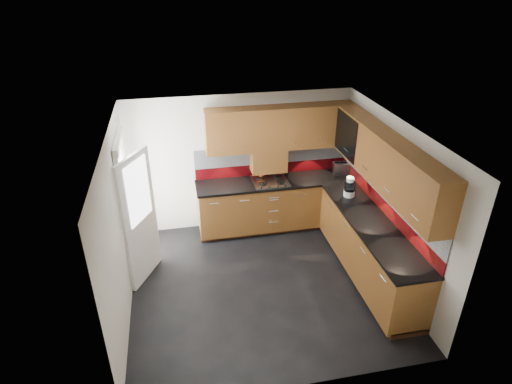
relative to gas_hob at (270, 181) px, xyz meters
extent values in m
cube|color=black|center=(-0.45, -1.47, -0.97)|extent=(4.00, 3.80, 0.02)
cube|color=white|center=(-0.45, -1.47, 1.49)|extent=(4.00, 3.80, 0.10)
cube|color=beige|center=(-0.45, 0.37, 0.24)|extent=(4.00, 0.08, 2.64)
cube|color=beige|center=(-0.45, -3.31, 0.24)|extent=(4.00, 0.08, 2.64)
cube|color=beige|center=(-2.39, -1.47, 0.24)|extent=(0.08, 3.80, 2.64)
cube|color=beige|center=(1.49, -1.47, 0.24)|extent=(0.08, 3.80, 2.64)
cube|color=brown|center=(0.10, 0.03, -0.48)|extent=(2.70, 0.60, 0.95)
cube|color=brown|center=(1.15, -1.57, -0.48)|extent=(0.60, 2.60, 0.95)
cube|color=#442513|center=(0.10, 0.06, -0.91)|extent=(2.70, 0.54, 0.10)
cube|color=#442513|center=(1.18, -1.57, -0.91)|extent=(0.54, 2.60, 0.10)
cube|color=black|center=(0.09, 0.02, -0.04)|extent=(2.72, 0.62, 0.04)
cube|color=black|center=(1.14, -1.59, -0.04)|extent=(0.62, 2.60, 0.04)
cube|color=maroon|center=(0.10, 0.32, 0.08)|extent=(2.70, 0.02, 0.20)
cube|color=#B9BEC3|center=(0.10, 0.32, 0.35)|extent=(2.70, 0.02, 0.34)
cube|color=maroon|center=(1.44, -1.27, 0.08)|extent=(0.02, 3.20, 0.20)
cube|color=#B9BEC3|center=(1.44, -1.27, 0.35)|extent=(0.02, 3.20, 0.34)
cube|color=brown|center=(0.20, 0.17, 0.88)|extent=(2.50, 0.33, 0.72)
cube|color=brown|center=(1.28, -1.43, 0.88)|extent=(0.33, 2.87, 0.72)
cube|color=silver|center=(0.05, -0.01, 0.67)|extent=(1.80, 0.01, 0.16)
cube|color=silver|center=(1.11, -1.47, 0.67)|extent=(0.01, 2.00, 0.16)
cube|color=brown|center=(0.00, 0.17, 0.32)|extent=(0.60, 0.33, 0.40)
cube|color=black|center=(1.11, -0.40, 0.88)|extent=(0.01, 0.80, 0.66)
cube|color=#FFD18C|center=(1.42, -0.40, 0.88)|extent=(0.01, 0.76, 0.64)
cube|color=black|center=(1.28, -0.40, 0.90)|extent=(0.29, 0.76, 0.01)
cylinder|color=black|center=(1.28, -0.65, 1.00)|extent=(0.07, 0.07, 0.16)
cylinder|color=black|center=(1.28, -0.50, 1.00)|extent=(0.07, 0.07, 0.16)
cylinder|color=white|center=(1.28, -0.35, 1.00)|extent=(0.07, 0.07, 0.16)
cylinder|color=black|center=(1.28, -0.20, 1.00)|extent=(0.07, 0.07, 0.16)
cube|color=white|center=(-2.31, -0.57, 0.06)|extent=(0.06, 0.95, 2.04)
cube|color=white|center=(-2.13, -0.92, 0.04)|extent=(0.42, 0.73, 1.98)
cube|color=white|center=(-2.10, -0.92, 0.49)|extent=(0.28, 0.50, 0.90)
cube|color=silver|center=(0.00, 0.01, -0.01)|extent=(0.60, 0.52, 0.02)
torus|color=black|center=(-0.15, -0.11, 0.02)|extent=(0.13, 0.13, 0.02)
torus|color=black|center=(0.15, -0.11, 0.02)|extent=(0.13, 0.13, 0.02)
torus|color=black|center=(-0.15, 0.13, 0.02)|extent=(0.13, 0.13, 0.02)
torus|color=black|center=(0.15, 0.13, 0.02)|extent=(0.13, 0.13, 0.02)
cube|color=black|center=(0.00, -0.24, 0.00)|extent=(0.45, 0.04, 0.02)
cylinder|color=#ED4D16|center=(-0.12, 0.22, 0.05)|extent=(0.11, 0.11, 0.14)
cylinder|color=olive|center=(-0.11, 0.24, 0.22)|extent=(0.05, 0.03, 0.27)
cylinder|color=olive|center=(-0.10, 0.23, 0.21)|extent=(0.04, 0.04, 0.25)
cylinder|color=olive|center=(-0.12, 0.24, 0.23)|extent=(0.06, 0.02, 0.29)
cylinder|color=olive|center=(-0.10, 0.22, 0.20)|extent=(0.02, 0.05, 0.24)
cylinder|color=olive|center=(-0.13, 0.24, 0.22)|extent=(0.05, 0.03, 0.26)
cube|color=silver|center=(1.30, 0.09, 0.08)|extent=(0.30, 0.21, 0.19)
cube|color=black|center=(1.30, 0.09, 0.18)|extent=(0.22, 0.05, 0.01)
cube|color=black|center=(1.30, 0.14, 0.18)|extent=(0.22, 0.05, 0.01)
cylinder|color=white|center=(1.12, -0.74, 0.03)|extent=(0.18, 0.18, 0.10)
cylinder|color=black|center=(1.12, -0.74, 0.16)|extent=(0.17, 0.17, 0.16)
cylinder|color=white|center=(1.12, -0.74, 0.26)|extent=(0.12, 0.12, 0.04)
cylinder|color=white|center=(1.19, -0.57, 0.11)|extent=(0.15, 0.15, 0.24)
cube|color=orange|center=(1.20, -0.55, -0.01)|extent=(0.17, 0.16, 0.01)
camera|label=1|loc=(-1.53, -6.35, 3.26)|focal=30.00mm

